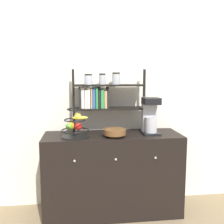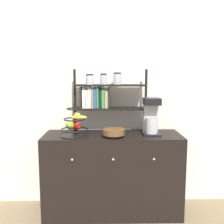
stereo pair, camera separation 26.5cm
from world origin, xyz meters
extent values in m
plane|color=#847051|center=(0.00, 0.00, 0.00)|extent=(12.00, 12.00, 0.00)
cube|color=silver|center=(0.00, 0.52, 1.30)|extent=(7.00, 0.05, 2.60)
cube|color=black|center=(0.00, 0.24, 0.42)|extent=(1.41, 0.48, 0.85)
sphere|color=#B2AD8C|center=(-0.39, -0.01, 0.66)|extent=(0.02, 0.02, 0.02)
sphere|color=#B2AD8C|center=(0.00, -0.01, 0.66)|extent=(0.02, 0.02, 0.02)
sphere|color=#B2AD8C|center=(0.39, -0.01, 0.66)|extent=(0.02, 0.02, 0.02)
cube|color=black|center=(0.39, 0.23, 0.86)|extent=(0.17, 0.22, 0.02)
cube|color=#B7B7BC|center=(0.39, 0.29, 1.04)|extent=(0.15, 0.09, 0.36)
cylinder|color=#B7B7BC|center=(0.39, 0.21, 0.94)|extent=(0.12, 0.12, 0.16)
cube|color=black|center=(0.39, 0.22, 1.19)|extent=(0.17, 0.18, 0.07)
cylinder|color=black|center=(-0.38, 0.17, 0.85)|extent=(0.28, 0.28, 0.01)
cylinder|color=black|center=(-0.38, 0.17, 1.02)|extent=(0.01, 0.01, 0.32)
torus|color=black|center=(-0.38, 0.17, 0.91)|extent=(0.27, 0.27, 0.01)
torus|color=black|center=(-0.38, 0.17, 1.02)|extent=(0.21, 0.21, 0.01)
torus|color=black|center=(-0.38, 0.17, 1.12)|extent=(0.15, 0.15, 0.01)
sphere|color=red|center=(-0.35, 0.17, 0.95)|extent=(0.07, 0.07, 0.07)
sphere|color=#6BAD33|center=(-0.43, 0.18, 0.95)|extent=(0.07, 0.07, 0.07)
sphere|color=orange|center=(-0.41, 0.20, 0.95)|extent=(0.08, 0.08, 0.08)
ellipsoid|color=yellow|center=(-0.33, 0.15, 1.04)|extent=(0.15, 0.04, 0.04)
sphere|color=gold|center=(-0.35, 0.16, 1.05)|extent=(0.07, 0.07, 0.07)
cylinder|color=brown|center=(0.01, 0.13, 0.86)|extent=(0.12, 0.12, 0.02)
cylinder|color=brown|center=(0.01, 0.13, 0.90)|extent=(0.22, 0.22, 0.06)
cube|color=black|center=(-0.39, 0.37, 1.18)|extent=(0.02, 0.02, 0.66)
cube|color=black|center=(0.36, 0.37, 1.18)|extent=(0.02, 0.02, 0.66)
cube|color=black|center=(-0.02, 0.37, 1.10)|extent=(0.72, 0.20, 0.02)
cube|color=black|center=(-0.02, 0.37, 1.34)|extent=(0.72, 0.20, 0.02)
cube|color=black|center=(-0.33, 0.37, 1.22)|extent=(0.02, 0.16, 0.22)
cube|color=white|center=(-0.30, 0.37, 1.22)|extent=(0.03, 0.12, 0.22)
cube|color=white|center=(-0.27, 0.37, 1.20)|extent=(0.02, 0.16, 0.19)
cube|color=white|center=(-0.24, 0.37, 1.22)|extent=(0.03, 0.13, 0.22)
cube|color=tan|center=(-0.21, 0.37, 1.21)|extent=(0.02, 0.16, 0.20)
cube|color=#2D599E|center=(-0.18, 0.37, 1.22)|extent=(0.03, 0.14, 0.22)
cube|color=#2D8C47|center=(-0.15, 0.37, 1.22)|extent=(0.02, 0.16, 0.22)
cube|color=black|center=(-0.13, 0.37, 1.22)|extent=(0.02, 0.12, 0.22)
cube|color=#2D8C47|center=(-0.10, 0.37, 1.20)|extent=(0.03, 0.15, 0.19)
cube|color=tan|center=(-0.06, 0.37, 1.20)|extent=(0.03, 0.15, 0.18)
cube|color=black|center=(-0.04, 0.37, 1.22)|extent=(0.02, 0.15, 0.22)
cylinder|color=silver|center=(-0.24, 0.37, 1.40)|extent=(0.09, 0.09, 0.09)
cylinder|color=black|center=(-0.24, 0.37, 1.45)|extent=(0.08, 0.08, 0.02)
cylinder|color=#ADB2B7|center=(-0.09, 0.37, 1.40)|extent=(0.07, 0.07, 0.10)
cylinder|color=black|center=(-0.09, 0.37, 1.46)|extent=(0.06, 0.06, 0.02)
cylinder|color=#ADB2B7|center=(0.05, 0.37, 1.41)|extent=(0.09, 0.09, 0.11)
cylinder|color=black|center=(0.05, 0.37, 1.47)|extent=(0.08, 0.08, 0.02)
camera|label=1|loc=(-0.32, -2.37, 1.46)|focal=42.00mm
camera|label=2|loc=(-0.06, -2.39, 1.46)|focal=42.00mm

